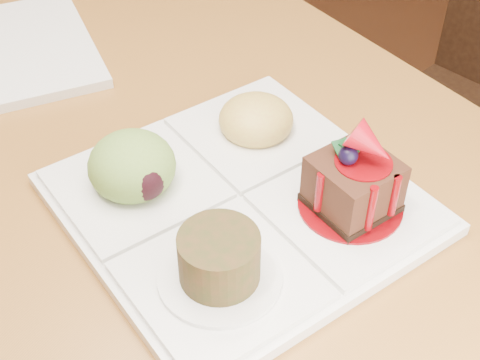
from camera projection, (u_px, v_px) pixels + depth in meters
sampler_plate at (235, 188)px, 0.60m from camera, size 0.29×0.29×0.11m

